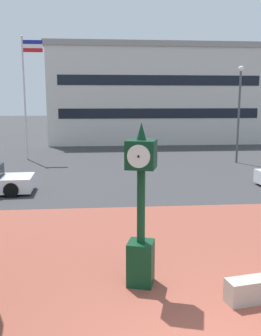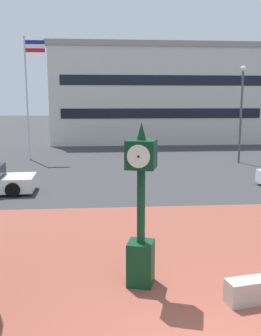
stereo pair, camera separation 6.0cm
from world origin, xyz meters
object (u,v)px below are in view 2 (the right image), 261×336
Objects in this scene: flagpole_primary at (28,90)px; street_lamp_post at (241,104)px; street_clock at (141,214)px; civic_building at (153,95)px.

street_lamp_post is (14.08, -2.65, -0.93)m from flagpole_primary.
street_clock is 33.02m from civic_building.
street_clock is at bearing -98.34° from civic_building.
flagpole_primary is at bearing 169.35° from street_lamp_post.
flagpole_primary is 14.35m from street_lamp_post.
civic_building reaches higher than flagpole_primary.
civic_building is at bearing 52.59° from flagpole_primary.
civic_building is (4.77, 32.54, 3.03)m from street_clock.
flagpole_primary is at bearing -127.41° from civic_building.
street_clock is 19.88m from flagpole_primary.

